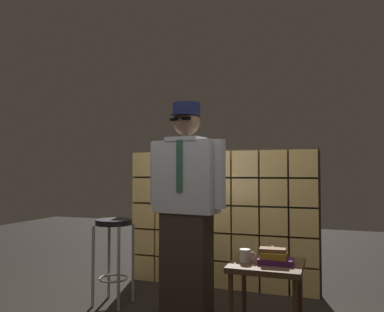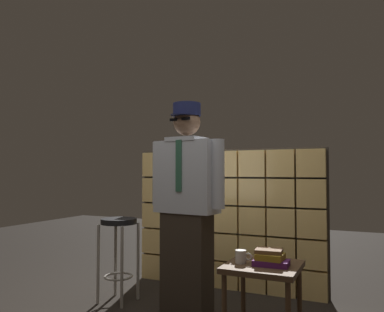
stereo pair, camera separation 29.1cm
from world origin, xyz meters
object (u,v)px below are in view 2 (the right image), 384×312
Objects in this scene: standing_person at (187,204)px; coffee_mug at (241,257)px; book_stack at (270,258)px; bar_stool at (119,240)px; side_table at (263,274)px.

coffee_mug is at bearing -15.51° from standing_person.
book_stack reaches higher than coffee_mug.
bar_stool is (-0.75, 0.06, -0.37)m from standing_person.
side_table is 2.16× the size of book_stack.
standing_person is 0.70m from coffee_mug.
bar_stool reaches higher than book_stack.
standing_person is at bearing 156.81° from coffee_mug.
book_stack is at bearing -10.25° from bar_stool.
book_stack is 2.02× the size of coffee_mug.
standing_person is at bearing -4.69° from bar_stool.
bar_stool is 1.48m from side_table.
standing_person reaches higher than bar_stool.
book_stack is 0.21m from coffee_mug.
bar_stool is 1.54m from book_stack.
coffee_mug is at bearing -163.62° from side_table.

